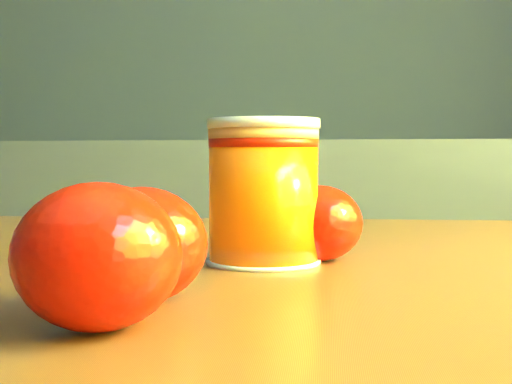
# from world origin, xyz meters

# --- Properties ---
(juice_glass) EXTENTS (0.08, 0.08, 0.09)m
(juice_glass) POSITION_xyz_m (1.00, 0.21, 0.84)
(juice_glass) COLOR #E55704
(juice_glass) RESTS_ON table
(orange_front) EXTENTS (0.08, 0.08, 0.06)m
(orange_front) POSITION_xyz_m (0.97, 0.08, 0.83)
(orange_front) COLOR red
(orange_front) RESTS_ON table
(orange_back) EXTENTS (0.07, 0.07, 0.05)m
(orange_back) POSITION_xyz_m (1.04, 0.23, 0.82)
(orange_back) COLOR red
(orange_back) RESTS_ON table
(orange_extra) EXTENTS (0.09, 0.09, 0.06)m
(orange_extra) POSITION_xyz_m (0.97, 0.02, 0.83)
(orange_extra) COLOR red
(orange_extra) RESTS_ON table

